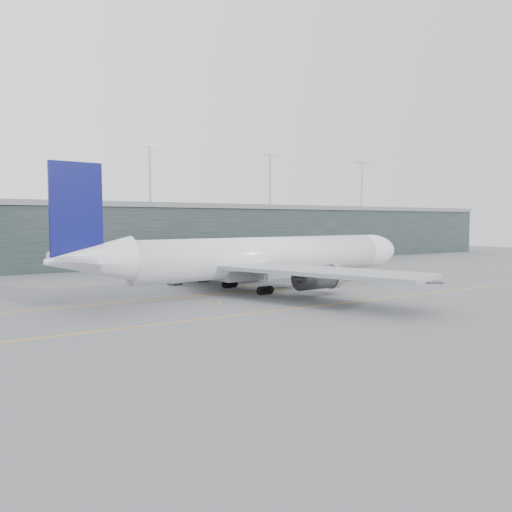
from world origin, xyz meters
TOP-DOWN VIEW (x-y plane):
  - ground at (0.00, 0.00)m, footprint 320.00×320.00m
  - taxiline_a at (0.00, -4.00)m, footprint 160.00×0.25m
  - taxiline_b at (0.00, -20.00)m, footprint 160.00×0.25m
  - taxiline_lead_main at (5.00, 20.00)m, footprint 0.25×60.00m
  - terminal at (-0.00, 58.00)m, footprint 240.00×36.00m
  - main_aircraft at (4.96, -3.21)m, footprint 64.27×60.23m
  - jet_bridge at (19.22, 21.97)m, footprint 11.13×43.43m
  - gse_cart at (30.32, -9.25)m, footprint 2.26×1.60m
  - baggage_dolly at (34.13, -12.40)m, footprint 3.26×3.00m
  - uld_a at (-5.05, 9.25)m, footprint 2.56×2.34m
  - uld_b at (-1.60, 12.52)m, footprint 2.11×1.71m
  - uld_c at (0.78, 10.40)m, footprint 2.25×1.96m
  - cone_nose at (35.02, -5.03)m, footprint 0.50×0.50m
  - cone_wing_stbd at (11.40, -17.35)m, footprint 0.45×0.45m
  - cone_wing_port at (9.11, 12.66)m, footprint 0.42×0.42m
  - cone_tail at (-8.10, -12.62)m, footprint 0.39×0.39m

SIDE VIEW (x-z plane):
  - ground at x=0.00m, z-range 0.00..0.00m
  - taxiline_a at x=0.00m, z-range 0.00..0.02m
  - taxiline_b at x=0.00m, z-range 0.00..0.02m
  - taxiline_lead_main at x=5.00m, z-range 0.00..0.02m
  - baggage_dolly at x=34.13m, z-range 0.03..0.29m
  - cone_tail at x=-8.10m, z-range 0.00..0.63m
  - cone_wing_port at x=9.11m, z-range 0.00..0.67m
  - cone_wing_stbd at x=11.40m, z-range 0.00..0.71m
  - cone_nose at x=35.02m, z-range 0.00..0.80m
  - gse_cart at x=30.32m, z-range 0.08..1.51m
  - uld_c at x=0.78m, z-range 0.04..1.81m
  - uld_b at x=-1.60m, z-range 0.05..1.92m
  - uld_a at x=-5.05m, z-range 0.05..1.94m
  - jet_bridge at x=19.22m, z-range 1.46..7.35m
  - main_aircraft at x=4.96m, z-range -3.95..14.06m
  - terminal at x=0.00m, z-range -6.88..22.12m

